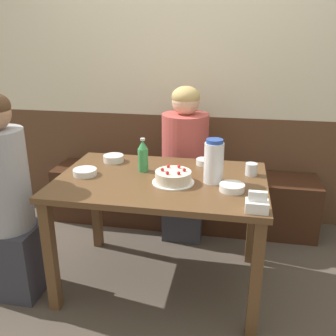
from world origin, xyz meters
The scene contains 15 objects.
ground_plane centered at (0.00, 0.00, 0.00)m, with size 12.00×12.00×0.00m, color #4C4238.
back_wall centered at (0.00, 1.05, 1.25)m, with size 4.80×0.04×2.50m.
bench_seat centered at (0.00, 0.83, 0.23)m, with size 2.18×0.38×0.46m.
dining_table centered at (0.00, 0.00, 0.63)m, with size 1.24×0.81×0.73m.
birthday_cake centered at (0.08, -0.05, 0.76)m, with size 0.24×0.24×0.09m.
water_pitcher centered at (0.31, 0.00, 0.86)m, with size 0.11×0.11×0.26m.
soju_bottle centered at (-0.13, 0.11, 0.83)m, with size 0.06×0.06×0.21m.
napkin_holder centered at (0.54, -0.34, 0.77)m, with size 0.11×0.08×0.11m.
bowl_soup_white centered at (0.23, 0.30, 0.75)m, with size 0.11×0.11×0.04m.
bowl_rice_small centered at (0.42, -0.11, 0.75)m, with size 0.14×0.14×0.04m.
bowl_side_dish centered at (-0.46, -0.03, 0.75)m, with size 0.14×0.14×0.04m.
bowl_sauce_shallow centered at (-0.37, 0.24, 0.75)m, with size 0.13×0.13×0.04m.
glass_water_tall centered at (0.52, 0.16, 0.77)m, with size 0.07×0.07×0.07m.
person_teal_shirt centered at (-0.88, -0.24, 0.59)m, with size 0.34×0.30×1.25m.
person_pale_blue_shirt centered at (0.05, 0.66, 0.58)m, with size 0.35×0.35×1.19m.
Camera 1 is at (0.42, -2.02, 1.54)m, focal length 40.00 mm.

